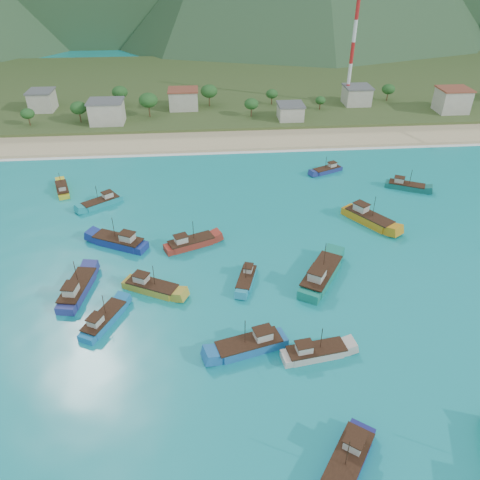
{
  "coord_description": "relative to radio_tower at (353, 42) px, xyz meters",
  "views": [
    {
      "loc": [
        -3.13,
        -58.17,
        52.72
      ],
      "look_at": [
        3.23,
        18.0,
        3.0
      ],
      "focal_mm": 35.0,
      "sensor_mm": 36.0,
      "label": 1
    }
  ],
  "objects": [
    {
      "name": "boat_26",
      "position": [
        -56.12,
        -86.94,
        -21.85
      ],
      "size": [
        10.71,
        6.75,
        6.1
      ],
      "rotation": [
        0.0,
        0.0,
        5.1
      ],
      "color": "maroon",
      "rests_on": "ground"
    },
    {
      "name": "land",
      "position": [
        -49.53,
        32.0,
        -22.56
      ],
      "size": [
        400.0,
        110.0,
        2.4
      ],
      "primitive_type": "cube",
      "color": "#385123",
      "rests_on": "ground"
    },
    {
      "name": "boat_11",
      "position": [
        -46.91,
        -115.99,
        -21.76
      ],
      "size": [
        11.61,
        6.13,
        6.58
      ],
      "rotation": [
        0.0,
        0.0,
        1.84
      ],
      "color": "#1E63A7",
      "rests_on": "ground"
    },
    {
      "name": "boat_27",
      "position": [
        -75.75,
        -100.24,
        -21.73
      ],
      "size": [
        5.23,
        11.76,
        6.71
      ],
      "rotation": [
        0.0,
        0.0,
        6.11
      ],
      "color": "navy",
      "rests_on": "ground"
    },
    {
      "name": "vegetation",
      "position": [
        -62.3,
        -4.81,
        -17.51
      ],
      "size": [
        277.81,
        25.48,
        8.26
      ],
      "color": "#235623",
      "rests_on": "ground"
    },
    {
      "name": "beach",
      "position": [
        -49.53,
        -29.0,
        -22.56
      ],
      "size": [
        400.0,
        18.0,
        1.2
      ],
      "primitive_type": "cube",
      "color": "beige",
      "rests_on": "ground"
    },
    {
      "name": "boat_20",
      "position": [
        -69.95,
        -108.33,
        -21.92
      ],
      "size": [
        6.91,
        9.92,
        5.72
      ],
      "rotation": [
        0.0,
        0.0,
        5.82
      ],
      "color": "#186DAC",
      "rests_on": "ground"
    },
    {
      "name": "surf_line",
      "position": [
        -49.53,
        -38.5,
        -22.56
      ],
      "size": [
        400.0,
        2.5,
        0.08
      ],
      "primitive_type": "cube",
      "color": "white",
      "rests_on": "ground"
    },
    {
      "name": "boat_6",
      "position": [
        -87.55,
        -60.09,
        -22.01
      ],
      "size": [
        5.24,
        9.15,
        5.19
      ],
      "rotation": [
        0.0,
        0.0,
        0.32
      ],
      "color": "gold",
      "rests_on": "ground"
    },
    {
      "name": "ground",
      "position": [
        -49.53,
        -108.0,
        -22.56
      ],
      "size": [
        600.0,
        600.0,
        0.0
      ],
      "primitive_type": "plane",
      "color": "#0C8886",
      "rests_on": "ground"
    },
    {
      "name": "boat_16",
      "position": [
        -37.53,
        -135.7,
        -21.74
      ],
      "size": [
        9.39,
        11.1,
        6.69
      ],
      "rotation": [
        0.0,
        0.0,
        2.51
      ],
      "color": "navy",
      "rests_on": "ground"
    },
    {
      "name": "boat_18",
      "position": [
        -76.83,
        -67.79,
        -21.93
      ],
      "size": [
        9.36,
        7.95,
        5.64
      ],
      "rotation": [
        0.0,
        0.0,
        2.21
      ],
      "color": "teal",
      "rests_on": "ground"
    },
    {
      "name": "village",
      "position": [
        -36.7,
        -6.92,
        -17.83
      ],
      "size": [
        214.65,
        24.82,
        7.51
      ],
      "color": "beige",
      "rests_on": "ground"
    },
    {
      "name": "boat_23",
      "position": [
        -2.96,
        -65.48,
        -21.93
      ],
      "size": [
        9.83,
        6.84,
        5.66
      ],
      "rotation": [
        0.0,
        0.0,
        4.24
      ],
      "color": "#14625B",
      "rests_on": "ground"
    },
    {
      "name": "boat_28",
      "position": [
        -62.88,
        -100.54,
        -21.85
      ],
      "size": [
        10.58,
        7.37,
        6.1
      ],
      "rotation": [
        0.0,
        0.0,
        4.24
      ],
      "color": "gold",
      "rests_on": "ground"
    },
    {
      "name": "boat_3",
      "position": [
        -20.05,
        -54.2,
        -22.05
      ],
      "size": [
        8.68,
        5.71,
        4.97
      ],
      "rotation": [
        0.0,
        0.0,
        1.99
      ],
      "color": "navy",
      "rests_on": "ground"
    },
    {
      "name": "boat_15",
      "position": [
        -45.9,
        -99.28,
        -22.07
      ],
      "size": [
        4.74,
        8.6,
        4.87
      ],
      "rotation": [
        0.0,
        0.0,
        2.85
      ],
      "color": "teal",
      "rests_on": "ground"
    },
    {
      "name": "boat_5",
      "position": [
        -70.39,
        -85.45,
        -21.72
      ],
      "size": [
        11.78,
        8.16,
        6.78
      ],
      "rotation": [
        0.0,
        0.0,
        1.11
      ],
      "color": "navy",
      "rests_on": "ground"
    },
    {
      "name": "boat_24",
      "position": [
        -17.36,
        -80.6,
        -21.65
      ],
      "size": [
        9.85,
        12.05,
        7.18
      ],
      "rotation": [
        0.0,
        0.0,
        3.74
      ],
      "color": "orange",
      "rests_on": "ground"
    },
    {
      "name": "radio_tower",
      "position": [
        0.0,
        0.0,
        0.0
      ],
      "size": [
        1.2,
        1.2,
        41.92
      ],
      "color": "red",
      "rests_on": "ground"
    },
    {
      "name": "boat_17",
      "position": [
        -32.45,
        -100.19,
        -21.51
      ],
      "size": [
        10.57,
        13.47,
        7.94
      ],
      "rotation": [
        0.0,
        0.0,
        5.72
      ],
      "color": "#147C69",
      "rests_on": "ground"
    },
    {
      "name": "boat_10",
      "position": [
        -37.45,
        -118.1,
        -21.9
      ],
      "size": [
        10.18,
        4.41,
        5.82
      ],
      "rotation": [
        0.0,
        0.0,
        4.87
      ],
      "color": "beige",
      "rests_on": "ground"
    }
  ]
}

